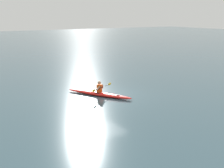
% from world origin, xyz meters
% --- Properties ---
extents(ground_plane, '(160.00, 160.00, 0.00)m').
position_xyz_m(ground_plane, '(0.00, 0.00, 0.00)').
color(ground_plane, '#334C56').
extents(kayak, '(2.82, 4.37, 0.25)m').
position_xyz_m(kayak, '(0.38, 0.02, 0.13)').
color(kayak, red).
rests_on(kayak, ground).
extents(kayaker, '(2.13, 1.24, 0.73)m').
position_xyz_m(kayaker, '(0.35, 0.07, 0.56)').
color(kayaker, '#E04C14').
rests_on(kayaker, kayak).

